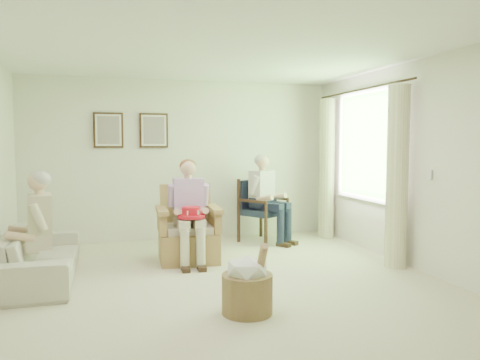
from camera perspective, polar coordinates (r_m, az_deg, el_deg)
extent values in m
plane|color=beige|center=(5.27, -2.17, -12.89)|extent=(5.50, 5.50, 0.00)
cube|color=silver|center=(7.73, -7.12, 2.41)|extent=(5.00, 0.04, 2.60)
cube|color=silver|center=(2.46, 13.34, -1.91)|extent=(5.00, 0.04, 2.60)
cube|color=silver|center=(6.13, 21.11, 1.64)|extent=(0.04, 5.50, 2.60)
cube|color=white|center=(5.13, -2.26, 16.04)|extent=(5.00, 5.50, 0.02)
cube|color=#2D6B23|center=(7.10, 15.10, 4.14)|extent=(0.02, 1.40, 1.50)
cube|color=white|center=(7.14, 15.16, 10.41)|extent=(0.04, 1.52, 0.06)
cube|color=white|center=(7.14, 14.91, -2.13)|extent=(0.04, 1.52, 0.06)
cylinder|color=#382114|center=(7.10, 14.53, 10.62)|extent=(0.03, 2.50, 0.03)
cylinder|color=beige|center=(6.22, 18.60, 0.35)|extent=(0.34, 0.34, 2.30)
cylinder|color=beige|center=(7.91, 10.50, 1.33)|extent=(0.34, 0.34, 2.30)
cube|color=#382114|center=(7.60, -15.75, 5.87)|extent=(0.45, 0.03, 0.55)
cube|color=silver|center=(7.58, -15.75, 5.87)|extent=(0.39, 0.01, 0.49)
cube|color=tan|center=(7.57, -15.75, 5.87)|extent=(0.33, 0.01, 0.43)
cube|color=#382114|center=(7.64, -10.47, 5.95)|extent=(0.45, 0.03, 0.55)
cube|color=silver|center=(7.62, -10.45, 5.96)|extent=(0.39, 0.01, 0.49)
cube|color=tan|center=(7.61, -10.45, 5.96)|extent=(0.33, 0.01, 0.43)
cube|color=tan|center=(6.36, -6.30, -8.03)|extent=(0.75, 0.74, 0.40)
cube|color=beige|center=(6.29, -6.28, -5.90)|extent=(0.58, 0.57, 0.09)
cube|color=tan|center=(6.57, -6.81, -3.04)|extent=(0.70, 0.21, 0.59)
cube|color=tan|center=(6.25, -9.50, -5.03)|extent=(0.09, 0.68, 0.28)
cube|color=tan|center=(6.36, -3.22, -4.81)|extent=(0.09, 0.68, 0.28)
cylinder|color=black|center=(7.22, 1.35, -6.38)|extent=(0.05, 0.05, 0.43)
cylinder|color=black|center=(7.41, 5.68, -6.11)|extent=(0.05, 0.05, 0.43)
cylinder|color=black|center=(7.73, 0.14, -5.65)|extent=(0.05, 0.05, 0.43)
cylinder|color=black|center=(7.91, 4.21, -5.43)|extent=(0.05, 0.05, 0.43)
cube|color=#192038|center=(7.52, 2.86, -3.92)|extent=(0.56, 0.54, 0.10)
cube|color=#192038|center=(7.74, 2.23, -1.73)|extent=(0.52, 0.07, 0.49)
imported|color=beige|center=(5.92, -23.17, -8.45)|extent=(1.95, 0.76, 0.57)
cube|color=beige|center=(6.26, -6.29, -4.48)|extent=(0.40, 0.26, 0.16)
cube|color=#CDA1E4|center=(6.24, -6.35, -1.91)|extent=(0.39, 0.24, 0.46)
sphere|color=#DDAD8E|center=(6.20, -6.36, 1.47)|extent=(0.21, 0.21, 0.21)
ellipsoid|color=brown|center=(6.23, -6.40, 1.71)|extent=(0.22, 0.22, 0.18)
cube|color=beige|center=(6.04, -6.87, -5.30)|extent=(0.14, 0.44, 0.13)
cube|color=beige|center=(6.07, -5.00, -5.23)|extent=(0.14, 0.44, 0.13)
cylinder|color=beige|center=(5.90, -6.53, -8.21)|extent=(0.12, 0.12, 0.50)
cylinder|color=beige|center=(5.93, -4.61, -8.11)|extent=(0.12, 0.12, 0.50)
cube|color=#192037|center=(7.50, 2.86, -2.72)|extent=(0.40, 0.26, 0.16)
cube|color=silver|center=(7.49, 2.82, -0.58)|extent=(0.39, 0.24, 0.46)
sphere|color=#DDAD8E|center=(7.46, 2.86, 2.25)|extent=(0.21, 0.21, 0.21)
ellipsoid|color=#B7B2AD|center=(7.48, 2.79, 2.45)|extent=(0.22, 0.22, 0.18)
cube|color=#192037|center=(7.27, 2.68, -3.35)|extent=(0.14, 0.44, 0.13)
cube|color=#192037|center=(7.34, 4.16, -3.28)|extent=(0.14, 0.44, 0.13)
cylinder|color=#192037|center=(7.13, 3.19, -5.84)|extent=(0.12, 0.12, 0.53)
cylinder|color=#192037|center=(7.19, 4.70, -5.75)|extent=(0.12, 0.12, 0.53)
cube|color=beige|center=(5.68, -23.49, -6.74)|extent=(0.42, 0.26, 0.16)
cube|color=#C2B496|center=(5.65, -23.55, -3.91)|extent=(0.41, 0.24, 0.46)
sphere|color=#DDAD8E|center=(5.61, -23.68, -0.18)|extent=(0.21, 0.21, 0.21)
ellipsoid|color=#B7B2AD|center=(5.63, -23.65, 0.09)|extent=(0.22, 0.22, 0.18)
cube|color=beige|center=(5.49, -24.81, -7.69)|extent=(0.14, 0.44, 0.13)
cube|color=beige|center=(5.46, -22.72, -7.68)|extent=(0.14, 0.44, 0.13)
cylinder|color=beige|center=(5.35, -25.06, -10.45)|extent=(0.12, 0.12, 0.40)
cylinder|color=beige|center=(5.32, -22.90, -10.46)|extent=(0.12, 0.12, 0.40)
cylinder|color=red|center=(5.98, -5.97, -4.42)|extent=(0.35, 0.35, 0.04)
cylinder|color=red|center=(5.97, -5.97, -3.85)|extent=(0.24, 0.24, 0.12)
cube|color=white|center=(5.99, -4.80, -3.81)|extent=(0.04, 0.01, 0.05)
cube|color=white|center=(6.09, -5.58, -3.69)|extent=(0.03, 0.04, 0.05)
cube|color=white|center=(6.06, -6.73, -3.73)|extent=(0.03, 0.04, 0.05)
cube|color=white|center=(5.95, -7.15, -3.89)|extent=(0.05, 0.01, 0.05)
cube|color=white|center=(5.85, -6.39, -4.01)|extent=(0.03, 0.04, 0.05)
cube|color=white|center=(5.88, -5.19, -3.97)|extent=(0.03, 0.04, 0.05)
cylinder|color=tan|center=(4.45, 0.88, -13.69)|extent=(0.62, 0.62, 0.37)
ellipsoid|color=white|center=(4.38, 0.88, -10.75)|extent=(0.42, 0.42, 0.25)
cylinder|color=#A57F56|center=(4.36, 2.43, -10.82)|extent=(0.19, 0.34, 0.55)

